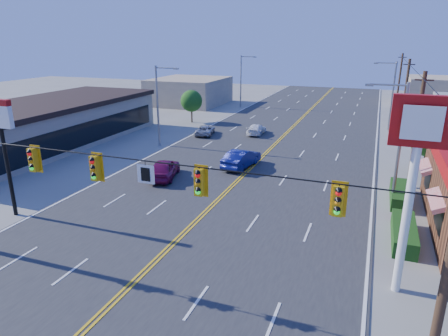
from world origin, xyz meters
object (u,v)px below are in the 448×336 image
(car_blue, at_px, (241,159))
(car_silver, at_px, (205,130))
(car_magenta, at_px, (164,169))
(pizza_hut_sign, at_px, (2,134))
(signal_span, at_px, (119,184))
(kfc_pylon, at_px, (416,158))
(car_white, at_px, (256,130))

(car_blue, relative_size, car_silver, 1.18)
(car_magenta, distance_m, car_silver, 14.91)
(pizza_hut_sign, xyz_separation_m, car_blue, (10.15, 14.07, -4.42))
(signal_span, bearing_deg, car_blue, 92.30)
(kfc_pylon, distance_m, car_blue, 19.14)
(kfc_pylon, height_order, car_magenta, kfc_pylon)
(kfc_pylon, relative_size, car_silver, 2.17)
(signal_span, relative_size, car_silver, 6.22)
(signal_span, distance_m, car_white, 30.72)
(pizza_hut_sign, distance_m, car_blue, 17.91)
(car_silver, bearing_deg, car_white, -168.92)
(car_blue, distance_m, car_silver, 12.47)
(signal_span, distance_m, car_blue, 18.55)
(kfc_pylon, relative_size, car_magenta, 1.94)
(signal_span, height_order, car_white, signal_span)
(car_white, bearing_deg, car_blue, 98.90)
(kfc_pylon, distance_m, car_white, 30.31)
(car_blue, relative_size, car_white, 1.17)
(car_blue, xyz_separation_m, car_white, (-2.26, 12.20, -0.19))
(pizza_hut_sign, relative_size, car_white, 1.75)
(signal_span, relative_size, kfc_pylon, 2.86)
(signal_span, distance_m, kfc_pylon, 11.87)
(car_magenta, height_order, car_white, car_magenta)
(signal_span, xyz_separation_m, car_magenta, (-5.48, 13.31, -4.14))
(car_magenta, bearing_deg, kfc_pylon, 135.99)
(kfc_pylon, bearing_deg, signal_span, -160.22)
(car_magenta, height_order, car_silver, car_magenta)
(pizza_hut_sign, distance_m, car_white, 27.81)
(signal_span, relative_size, pizza_hut_sign, 3.55)
(signal_span, bearing_deg, pizza_hut_sign, 159.81)
(kfc_pylon, relative_size, car_white, 2.17)
(kfc_pylon, distance_m, car_magenta, 19.75)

